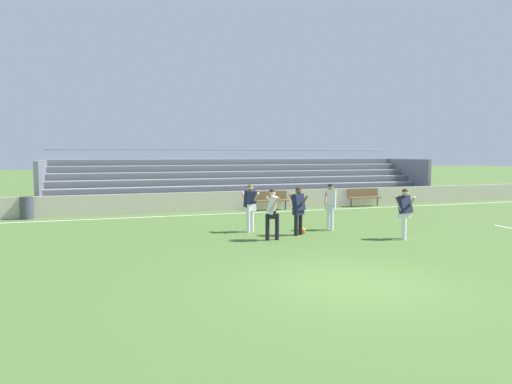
{
  "coord_description": "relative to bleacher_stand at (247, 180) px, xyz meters",
  "views": [
    {
      "loc": [
        -4.96,
        -8.57,
        2.72
      ],
      "look_at": [
        0.59,
        7.97,
        1.3
      ],
      "focal_mm": 33.09,
      "sensor_mm": 36.0,
      "label": 1
    }
  ],
  "objects": [
    {
      "name": "trash_bin",
      "position": [
        -10.59,
        -2.99,
        -0.81
      ],
      "size": [
        0.54,
        0.54,
        0.94
      ],
      "primitive_type": "cylinder",
      "color": "#3D424C",
      "rests_on": "ground"
    },
    {
      "name": "player_dark_trailing_run",
      "position": [
        -1.43,
        -10.2,
        -0.33
      ],
      "size": [
        0.49,
        0.64,
        1.61
      ],
      "color": "black",
      "rests_on": "ground"
    },
    {
      "name": "bench_far_right",
      "position": [
        0.16,
        -3.19,
        -0.73
      ],
      "size": [
        1.8,
        0.4,
        0.9
      ],
      "color": "brown",
      "rests_on": "ground"
    },
    {
      "name": "player_dark_overlapping",
      "position": [
        1.49,
        -11.94,
        -0.33
      ],
      "size": [
        0.45,
        0.56,
        1.61
      ],
      "color": "white",
      "rests_on": "ground"
    },
    {
      "name": "ground_plane",
      "position": [
        -2.77,
        -15.97,
        -1.28
      ],
      "size": [
        160.0,
        160.0,
        0.0
      ],
      "primitive_type": "plane",
      "color": "#4C6B30"
    },
    {
      "name": "player_dark_on_ball",
      "position": [
        -2.75,
        -9.05,
        -0.29
      ],
      "size": [
        0.48,
        0.68,
        1.66
      ],
      "color": "white",
      "rests_on": "ground"
    },
    {
      "name": "soccer_ball",
      "position": [
        -1.18,
        -9.99,
        -1.17
      ],
      "size": [
        0.22,
        0.22,
        0.22
      ],
      "primitive_type": "sphere",
      "color": "orange",
      "rests_on": "ground"
    },
    {
      "name": "player_white_deep_cover",
      "position": [
        0.07,
        -9.59,
        -0.29
      ],
      "size": [
        0.65,
        0.49,
        1.66
      ],
      "color": "white",
      "rests_on": "ground"
    },
    {
      "name": "bleacher_stand",
      "position": [
        0.0,
        0.0,
        0.0
      ],
      "size": [
        20.79,
        4.47,
        2.97
      ],
      "color": "#B2B2B7",
      "rests_on": "ground"
    },
    {
      "name": "player_white_wide_left",
      "position": [
        -2.57,
        -10.77,
        -0.32
      ],
      "size": [
        0.5,
        0.63,
        1.62
      ],
      "color": "black",
      "rests_on": "ground"
    },
    {
      "name": "sideline_wall",
      "position": [
        -2.77,
        -2.78,
        -0.82
      ],
      "size": [
        48.0,
        0.16,
        0.92
      ],
      "primitive_type": "cube",
      "color": "beige",
      "rests_on": "ground"
    },
    {
      "name": "bench_near_bin",
      "position": [
        5.35,
        -3.19,
        -0.73
      ],
      "size": [
        1.8,
        0.4,
        0.9
      ],
      "color": "brown",
      "rests_on": "ground"
    },
    {
      "name": "field_line_sideline",
      "position": [
        -2.77,
        -3.99,
        -1.28
      ],
      "size": [
        44.0,
        0.12,
        0.01
      ],
      "primitive_type": "cube",
      "color": "white",
      "rests_on": "ground"
    }
  ]
}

